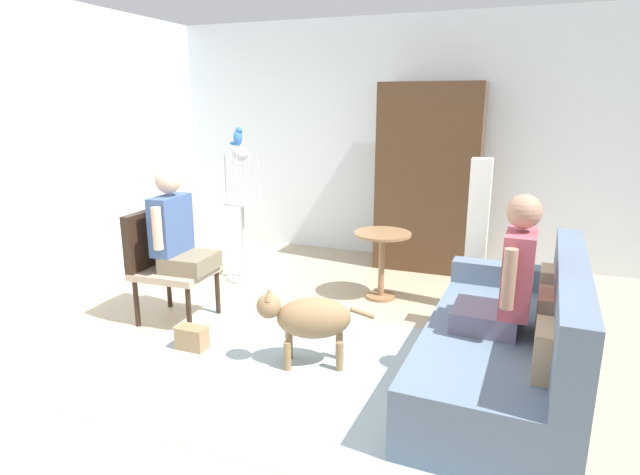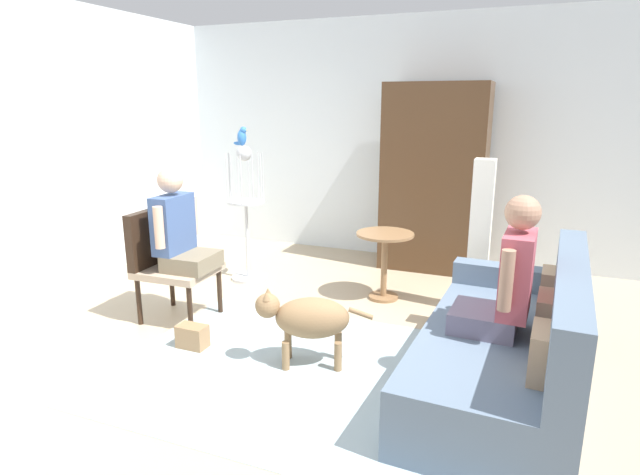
# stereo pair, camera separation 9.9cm
# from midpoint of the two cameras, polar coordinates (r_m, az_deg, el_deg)

# --- Properties ---
(ground_plane) EXTENTS (7.16, 7.16, 0.00)m
(ground_plane) POSITION_cam_midpoint_polar(r_m,az_deg,el_deg) (4.07, -0.24, -13.04)
(ground_plane) COLOR tan
(back_wall) EXTENTS (6.53, 0.12, 2.86)m
(back_wall) POSITION_cam_midpoint_polar(r_m,az_deg,el_deg) (6.54, 10.13, 10.30)
(back_wall) COLOR silver
(back_wall) RESTS_ON ground
(left_wall) EXTENTS (0.12, 6.56, 2.86)m
(left_wall) POSITION_cam_midpoint_polar(r_m,az_deg,el_deg) (5.73, -28.50, 8.22)
(left_wall) COLOR silver
(left_wall) RESTS_ON ground
(area_rug) EXTENTS (2.89, 2.06, 0.01)m
(area_rug) POSITION_cam_midpoint_polar(r_m,az_deg,el_deg) (3.87, 0.49, -14.54)
(area_rug) COLOR #9EB2B7
(area_rug) RESTS_ON ground
(couch) EXTENTS (1.04, 2.07, 0.93)m
(couch) POSITION_cam_midpoint_polar(r_m,az_deg,el_deg) (3.75, 20.59, -11.23)
(couch) COLOR slate
(couch) RESTS_ON ground
(armchair) EXTENTS (0.64, 0.59, 0.97)m
(armchair) POSITION_cam_midpoint_polar(r_m,az_deg,el_deg) (4.81, -15.84, -1.97)
(armchair) COLOR black
(armchair) RESTS_ON ground
(person_on_couch) EXTENTS (0.50, 0.56, 0.91)m
(person_on_couch) POSITION_cam_midpoint_polar(r_m,az_deg,el_deg) (3.56, 20.30, -4.36)
(person_on_couch) COLOR slate
(person_on_armchair) EXTENTS (0.47, 0.57, 0.87)m
(person_on_armchair) POSITION_cam_midpoint_polar(r_m,az_deg,el_deg) (4.65, -14.44, 0.87)
(person_on_armchair) COLOR #796C55
(round_end_table) EXTENTS (0.55, 0.55, 0.66)m
(round_end_table) POSITION_cam_midpoint_polar(r_m,az_deg,el_deg) (5.13, 7.55, -1.72)
(round_end_table) COLOR olive
(round_end_table) RESTS_ON ground
(dog) EXTENTS (0.81, 0.46, 0.58)m
(dog) POSITION_cam_midpoint_polar(r_m,az_deg,el_deg) (3.85, -0.60, -8.71)
(dog) COLOR olive
(dog) RESTS_ON ground
(bird_cage_stand) EXTENTS (0.39, 0.39, 1.44)m
(bird_cage_stand) POSITION_cam_midpoint_polar(r_m,az_deg,el_deg) (5.64, -7.49, 2.62)
(bird_cage_stand) COLOR silver
(bird_cage_stand) RESTS_ON ground
(parrot) EXTENTS (0.17, 0.10, 0.19)m
(parrot) POSITION_cam_midpoint_polar(r_m,az_deg,el_deg) (5.54, -7.94, 10.76)
(parrot) COLOR blue
(parrot) RESTS_ON bird_cage_stand
(column_lamp) EXTENTS (0.20, 0.20, 1.40)m
(column_lamp) POSITION_cam_midpoint_polar(r_m,az_deg,el_deg) (4.96, 17.44, -0.04)
(column_lamp) COLOR #4C4742
(column_lamp) RESTS_ON ground
(armoire_cabinet) EXTENTS (1.12, 0.56, 2.09)m
(armoire_cabinet) POSITION_cam_midpoint_polar(r_m,az_deg,el_deg) (6.11, 12.68, 6.26)
(armoire_cabinet) COLOR #4C331E
(armoire_cabinet) RESTS_ON ground
(handbag) EXTENTS (0.23, 0.14, 0.18)m
(handbag) POSITION_cam_midpoint_polar(r_m,az_deg,el_deg) (4.31, -12.99, -10.40)
(handbag) COLOR #99724C
(handbag) RESTS_ON ground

